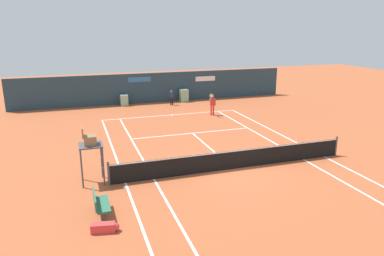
# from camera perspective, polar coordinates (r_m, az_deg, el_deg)

# --- Properties ---
(ground_plane) EXTENTS (80.00, 80.00, 0.01)m
(ground_plane) POSITION_cam_1_polar(r_m,az_deg,el_deg) (18.37, 5.89, -5.76)
(ground_plane) COLOR #A8512D
(tennis_net) EXTENTS (12.10, 0.10, 1.07)m
(tennis_net) POSITION_cam_1_polar(r_m,az_deg,el_deg) (17.70, 6.70, -4.88)
(tennis_net) COLOR #4C4C51
(tennis_net) RESTS_ON ground_plane
(sponsor_back_wall) EXTENTS (25.00, 1.02, 2.69)m
(sponsor_back_wall) POSITION_cam_1_polar(r_m,az_deg,el_deg) (33.16, -5.75, 6.30)
(sponsor_back_wall) COLOR #233D4C
(sponsor_back_wall) RESTS_ON ground_plane
(umpire_chair) EXTENTS (1.00, 1.00, 2.59)m
(umpire_chair) POSITION_cam_1_polar(r_m,az_deg,el_deg) (16.25, -15.82, -2.58)
(umpire_chair) COLOR #47474C
(umpire_chair) RESTS_ON ground_plane
(player_bench) EXTENTS (0.54, 1.38, 0.88)m
(player_bench) POSITION_cam_1_polar(r_m,az_deg,el_deg) (13.89, -14.40, -11.34)
(player_bench) COLOR #38383D
(player_bench) RESTS_ON ground_plane
(equipment_bag) EXTENTS (0.96, 0.45, 0.32)m
(equipment_bag) POSITION_cam_1_polar(r_m,az_deg,el_deg) (12.98, -13.47, -15.07)
(equipment_bag) COLOR #DB3838
(equipment_bag) RESTS_ON ground_plane
(player_on_baseline) EXTENTS (0.70, 0.65, 1.79)m
(player_on_baseline) POSITION_cam_1_polar(r_m,az_deg,el_deg) (28.16, 3.25, 3.92)
(player_on_baseline) COLOR red
(player_on_baseline) RESTS_ON ground_plane
(ball_kid_right_post) EXTENTS (0.43, 0.21, 1.31)m
(ball_kid_right_post) POSITION_cam_1_polar(r_m,az_deg,el_deg) (31.91, -3.26, 4.99)
(ball_kid_right_post) COLOR black
(ball_kid_right_post) RESTS_ON ground_plane
(tennis_ball_by_sideline) EXTENTS (0.07, 0.07, 0.07)m
(tennis_ball_by_sideline) POSITION_cam_1_polar(r_m,az_deg,el_deg) (24.98, -5.40, 0.19)
(tennis_ball_by_sideline) COLOR #CCE033
(tennis_ball_by_sideline) RESTS_ON ground_plane
(tennis_ball_mid_court) EXTENTS (0.07, 0.07, 0.07)m
(tennis_ball_mid_court) POSITION_cam_1_polar(r_m,az_deg,el_deg) (27.94, 6.72, 1.83)
(tennis_ball_mid_court) COLOR #CCE033
(tennis_ball_mid_court) RESTS_ON ground_plane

